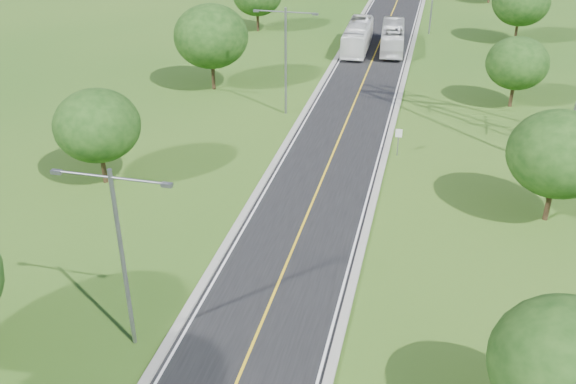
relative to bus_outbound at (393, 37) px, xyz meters
The scene contains 15 objects.
ground 9.14m from the bus_outbound, 101.73° to the right, with size 260.00×260.00×0.00m, color #234D15.
road 3.71m from the bus_outbound, 123.13° to the right, with size 8.00×150.00×0.06m, color black.
curb_left 6.87m from the bus_outbound, 155.26° to the right, with size 0.50×150.00×0.22m, color gray.
curb_right 4.01m from the bus_outbound, 49.15° to the right, with size 0.50×150.00×0.22m, color gray.
speed_limit_sign 31.00m from the bus_outbound, 83.76° to the right, with size 0.55×0.09×2.40m.
streetlight_near_left 57.50m from the bus_outbound, 97.85° to the right, with size 5.90×0.25×10.00m.
streetlight_mid_left 25.42m from the bus_outbound, 108.21° to the right, with size 5.90×0.25×10.00m.
tree_lb 44.63m from the bus_outbound, 113.60° to the right, with size 6.30×6.30×7.33m.
tree_lc 25.54m from the bus_outbound, 131.83° to the right, with size 7.56×7.56×8.79m.
tree_ra 60.12m from the bus_outbound, 78.30° to the right, with size 6.30×6.30×7.33m.
tree_rb 41.44m from the bus_outbound, 69.94° to the right, with size 6.72×6.72×7.82m.
tree_rc 21.52m from the bus_outbound, 51.90° to the right, with size 5.88×5.88×6.84m.
tree_rd 17.18m from the bus_outbound, 25.38° to the left, with size 7.14×7.14×8.30m.
bus_outbound is the anchor object (origin of this frame).
bus_inbound 4.32m from the bus_outbound, 168.36° to the right, with size 2.78×11.86×3.30m, color white.
Camera 1 is at (7.66, -10.88, 22.68)m, focal length 40.00 mm.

